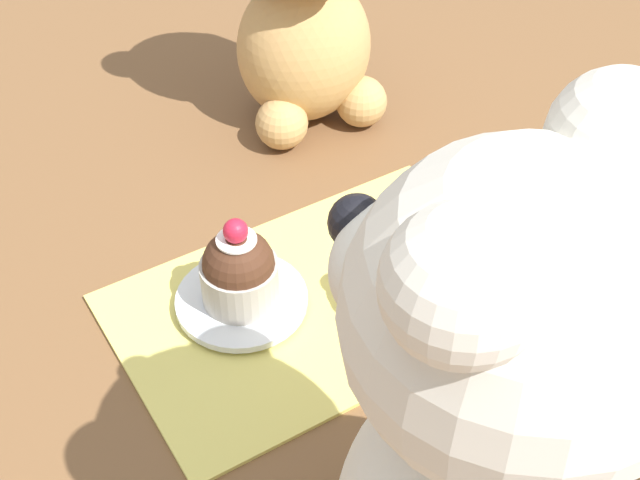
{
  "coord_description": "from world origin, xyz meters",
  "views": [
    {
      "loc": [
        0.21,
        0.34,
        0.43
      ],
      "look_at": [
        0.0,
        0.0,
        0.06
      ],
      "focal_mm": 50.0,
      "sensor_mm": 36.0,
      "label": 1
    }
  ],
  "objects": [
    {
      "name": "ground_plane",
      "position": [
        0.0,
        0.0,
        0.0
      ],
      "size": [
        4.0,
        4.0,
        0.0
      ],
      "primitive_type": "plane",
      "color": "brown"
    },
    {
      "name": "knitted_placemat",
      "position": [
        0.0,
        0.0,
        0.0
      ],
      "size": [
        0.27,
        0.17,
        0.01
      ],
      "primitive_type": "cube",
      "color": "#E0D166",
      "rests_on": "ground_plane"
    },
    {
      "name": "teddy_bear_cream",
      "position": [
        0.04,
        0.2,
        0.14
      ],
      "size": [
        0.17,
        0.16,
        0.28
      ],
      "rotation": [
        0.0,
        0.0,
        0.31
      ],
      "color": "silver",
      "rests_on": "ground_plane"
    },
    {
      "name": "cupcake_near_cream_bear",
      "position": [
        -0.03,
        0.04,
        0.03
      ],
      "size": [
        0.05,
        0.05,
        0.07
      ],
      "color": "#B2ADA3",
      "rests_on": "knitted_placemat"
    },
    {
      "name": "saucer_plate",
      "position": [
        0.05,
        -0.02,
        0.01
      ],
      "size": [
        0.09,
        0.09,
        0.01
      ],
      "primitive_type": "cylinder",
      "color": "silver",
      "rests_on": "knitted_placemat"
    },
    {
      "name": "cupcake_near_tan_bear",
      "position": [
        0.05,
        -0.02,
        0.04
      ],
      "size": [
        0.05,
        0.05,
        0.07
      ],
      "color": "#B2ADA3",
      "rests_on": "saucer_plate"
    }
  ]
}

